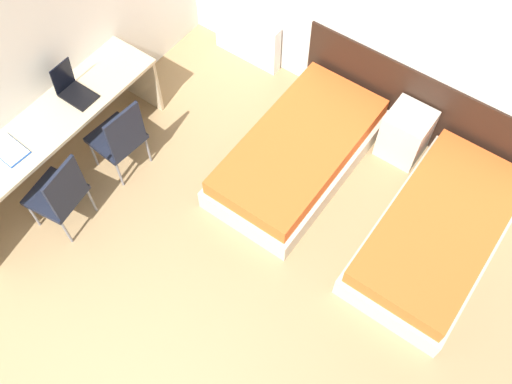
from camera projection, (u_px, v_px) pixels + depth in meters
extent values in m
cube|color=silver|center=(377.00, 2.00, 4.99)|extent=(5.26, 0.05, 2.70)
cube|color=silver|center=(35.00, 31.00, 4.80)|extent=(0.05, 4.96, 2.70)
cube|color=black|center=(420.00, 109.00, 5.55)|extent=(2.58, 0.03, 0.85)
cube|color=beige|center=(298.00, 158.00, 5.62)|extent=(0.98, 1.91, 0.24)
cube|color=#E05B23|center=(300.00, 145.00, 5.44)|extent=(0.90, 1.83, 0.18)
cube|color=beige|center=(435.00, 237.00, 5.16)|extent=(0.98, 1.91, 0.24)
cube|color=#E05B23|center=(442.00, 226.00, 4.98)|extent=(0.90, 1.83, 0.18)
cube|color=beige|center=(405.00, 134.00, 5.57)|extent=(0.41, 0.40, 0.56)
cube|color=silver|center=(247.00, 38.00, 6.25)|extent=(0.81, 0.12, 0.59)
cube|color=#C6B28E|center=(47.00, 124.00, 5.06)|extent=(0.55, 2.31, 0.04)
cube|color=#C6B28E|center=(140.00, 77.00, 5.87)|extent=(0.50, 0.04, 0.71)
cube|color=black|center=(116.00, 138.00, 5.39)|extent=(0.47, 0.47, 0.05)
cube|color=black|center=(125.00, 132.00, 5.09)|extent=(0.06, 0.39, 0.48)
cylinder|color=slate|center=(93.00, 153.00, 5.56)|extent=(0.02, 0.02, 0.38)
cylinder|color=slate|center=(122.00, 130.00, 5.71)|extent=(0.02, 0.02, 0.38)
cylinder|color=slate|center=(120.00, 174.00, 5.43)|extent=(0.02, 0.02, 0.38)
cylinder|color=slate|center=(148.00, 150.00, 5.58)|extent=(0.02, 0.02, 0.38)
cube|color=black|center=(56.00, 195.00, 5.06)|extent=(0.49, 0.49, 0.05)
cube|color=black|center=(66.00, 188.00, 4.78)|extent=(0.09, 0.39, 0.48)
cylinder|color=slate|center=(33.00, 215.00, 5.20)|extent=(0.02, 0.02, 0.38)
cylinder|color=slate|center=(59.00, 184.00, 5.37)|extent=(0.02, 0.02, 0.38)
cylinder|color=slate|center=(66.00, 232.00, 5.11)|extent=(0.02, 0.02, 0.38)
cylinder|color=slate|center=(92.00, 200.00, 5.28)|extent=(0.02, 0.02, 0.38)
cube|color=black|center=(79.00, 96.00, 5.20)|extent=(0.32, 0.23, 0.02)
cube|color=black|center=(62.00, 76.00, 5.10)|extent=(0.05, 0.23, 0.32)
cube|color=#1E4793|center=(9.00, 150.00, 4.89)|extent=(0.34, 0.23, 0.01)
cube|color=white|center=(9.00, 150.00, 4.88)|extent=(0.32, 0.22, 0.01)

